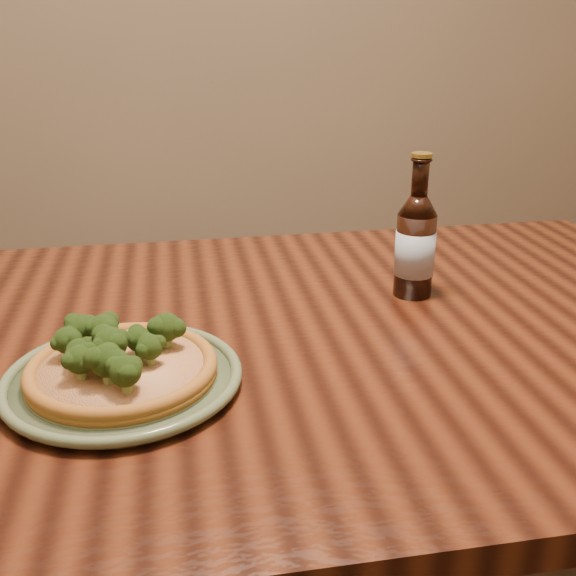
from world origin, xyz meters
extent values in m
cube|color=#431C0E|center=(0.00, 0.10, 0.73)|extent=(1.60, 0.90, 0.04)
cylinder|color=#431C0E|center=(0.73, 0.48, 0.35)|extent=(0.07, 0.07, 0.71)
cylinder|color=#596A49|center=(-0.13, -0.02, 0.76)|extent=(0.27, 0.27, 0.01)
torus|color=#596A49|center=(-0.13, -0.02, 0.76)|extent=(0.29, 0.29, 0.01)
torus|color=#596A49|center=(-0.13, -0.02, 0.76)|extent=(0.23, 0.23, 0.01)
cylinder|color=#A26724|center=(-0.13, -0.02, 0.77)|extent=(0.23, 0.23, 0.01)
torus|color=#A26724|center=(-0.13, -0.02, 0.78)|extent=(0.23, 0.23, 0.02)
cylinder|color=#DFC788|center=(-0.13, -0.02, 0.78)|extent=(0.20, 0.20, 0.01)
sphere|color=#33541A|center=(-0.14, -0.02, 0.81)|extent=(0.06, 0.06, 0.04)
sphere|color=#33541A|center=(-0.18, -0.02, 0.80)|extent=(0.04, 0.04, 0.03)
sphere|color=#33541A|center=(-0.12, -0.09, 0.81)|extent=(0.04, 0.04, 0.04)
sphere|color=#33541A|center=(-0.10, -0.02, 0.80)|extent=(0.03, 0.03, 0.03)
sphere|color=#33541A|center=(-0.20, 0.01, 0.80)|extent=(0.04, 0.04, 0.03)
sphere|color=#33541A|center=(-0.08, 0.02, 0.81)|extent=(0.05, 0.05, 0.04)
sphere|color=#33541A|center=(-0.11, 0.00, 0.80)|extent=(0.03, 0.03, 0.03)
sphere|color=#33541A|center=(-0.18, -0.05, 0.80)|extent=(0.05, 0.05, 0.03)
sphere|color=#33541A|center=(-0.15, -0.06, 0.81)|extent=(0.05, 0.05, 0.04)
sphere|color=#33541A|center=(-0.19, 0.04, 0.81)|extent=(0.05, 0.05, 0.04)
sphere|color=#33541A|center=(-0.16, 0.03, 0.81)|extent=(0.05, 0.05, 0.04)
cylinder|color=black|center=(0.31, 0.20, 0.82)|extent=(0.06, 0.06, 0.13)
cone|color=black|center=(0.31, 0.20, 0.90)|extent=(0.06, 0.06, 0.03)
cylinder|color=black|center=(0.31, 0.20, 0.94)|extent=(0.03, 0.03, 0.06)
torus|color=black|center=(0.31, 0.20, 0.97)|extent=(0.03, 0.03, 0.00)
cylinder|color=#A58C33|center=(0.31, 0.20, 0.98)|extent=(0.03, 0.03, 0.01)
cylinder|color=#A6B7C8|center=(0.31, 0.20, 0.82)|extent=(0.06, 0.06, 0.07)
camera|label=1|loc=(-0.06, -0.76, 1.17)|focal=42.00mm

